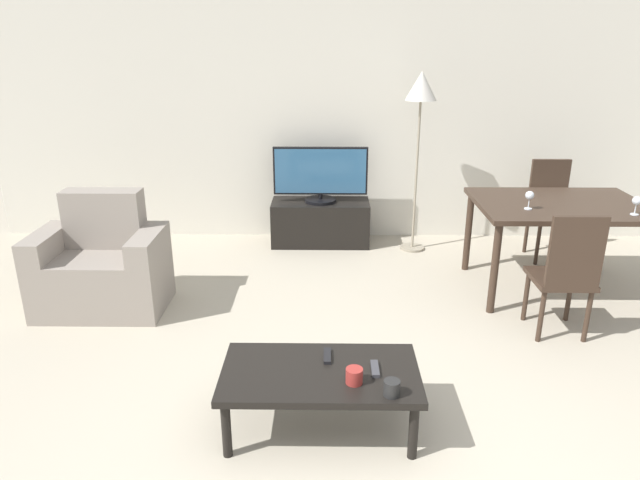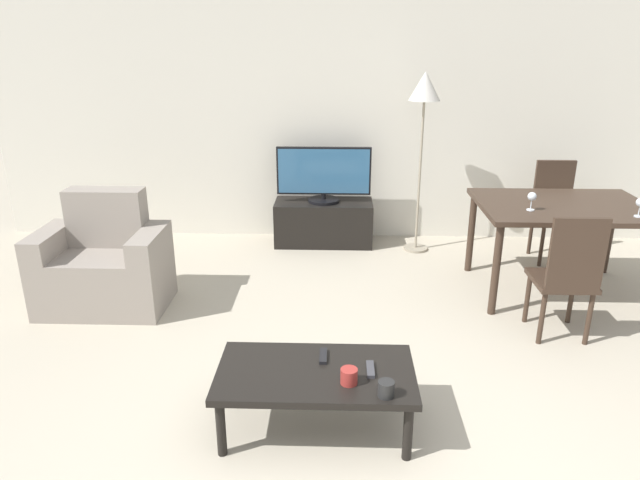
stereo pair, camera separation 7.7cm
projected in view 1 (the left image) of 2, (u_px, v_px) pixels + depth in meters
name	position (u px, v px, depth m)	size (l,w,h in m)	color
wall_back	(349.00, 109.00, 5.78)	(7.43, 0.06, 2.70)	silver
armchair	(102.00, 268.00, 4.47)	(0.97, 0.61, 0.92)	gray
tv_stand	(320.00, 223.00, 5.90)	(1.00, 0.43, 0.45)	black
tv	(320.00, 175.00, 5.73)	(0.95, 0.32, 0.56)	black
coffee_table	(320.00, 377.00, 3.07)	(1.06, 0.57, 0.36)	black
dining_table	(560.00, 212.00, 4.66)	(1.36, 0.99, 0.77)	#38281E
dining_chair_near	(566.00, 271.00, 3.96)	(0.40, 0.40, 0.94)	#38281E
dining_chair_far	(550.00, 206.00, 5.48)	(0.40, 0.40, 0.94)	#38281E
floor_lamp	(421.00, 99.00, 5.31)	(0.29, 0.29, 1.75)	gray
remote_primary	(375.00, 369.00, 3.05)	(0.04, 0.15, 0.02)	#38383D
remote_secondary	(327.00, 356.00, 3.17)	(0.04, 0.15, 0.02)	black
cup_white_near	(392.00, 388.00, 2.83)	(0.08, 0.08, 0.08)	black
cup_colored_far	(354.00, 376.00, 2.93)	(0.09, 0.09, 0.08)	maroon
wine_glass_left	(530.00, 197.00, 4.43)	(0.07, 0.07, 0.15)	silver
wine_glass_center	(637.00, 202.00, 4.29)	(0.07, 0.07, 0.15)	silver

